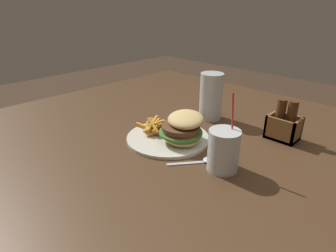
{
  "coord_description": "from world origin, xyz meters",
  "views": [
    {
      "loc": [
        0.63,
        -0.63,
        1.14
      ],
      "look_at": [
        0.05,
        -0.04,
        0.78
      ],
      "focal_mm": 30.0,
      "sensor_mm": 36.0,
      "label": 1
    }
  ],
  "objects_px": {
    "beer_glass": "(211,98)",
    "meal_plate_near": "(176,131)",
    "spoon": "(208,160)",
    "juice_glass": "(223,152)",
    "condiment_caddy": "(284,125)"
  },
  "relations": [
    {
      "from": "beer_glass",
      "to": "juice_glass",
      "type": "distance_m",
      "value": 0.36
    },
    {
      "from": "juice_glass",
      "to": "condiment_caddy",
      "type": "bearing_deg",
      "value": 83.26
    },
    {
      "from": "meal_plate_near",
      "to": "juice_glass",
      "type": "distance_m",
      "value": 0.2
    },
    {
      "from": "meal_plate_near",
      "to": "juice_glass",
      "type": "bearing_deg",
      "value": -8.67
    },
    {
      "from": "beer_glass",
      "to": "spoon",
      "type": "height_order",
      "value": "beer_glass"
    },
    {
      "from": "condiment_caddy",
      "to": "spoon",
      "type": "bearing_deg",
      "value": -105.63
    },
    {
      "from": "meal_plate_near",
      "to": "beer_glass",
      "type": "bearing_deg",
      "value": 100.16
    },
    {
      "from": "beer_glass",
      "to": "condiment_caddy",
      "type": "xyz_separation_m",
      "value": [
        0.28,
        0.02,
        -0.03
      ]
    },
    {
      "from": "meal_plate_near",
      "to": "condiment_caddy",
      "type": "distance_m",
      "value": 0.35
    },
    {
      "from": "meal_plate_near",
      "to": "beer_glass",
      "type": "xyz_separation_m",
      "value": [
        -0.04,
        0.24,
        0.04
      ]
    },
    {
      "from": "beer_glass",
      "to": "meal_plate_near",
      "type": "bearing_deg",
      "value": -79.84
    },
    {
      "from": "meal_plate_near",
      "to": "spoon",
      "type": "distance_m",
      "value": 0.16
    },
    {
      "from": "beer_glass",
      "to": "spoon",
      "type": "xyz_separation_m",
      "value": [
        0.2,
        -0.27,
        -0.07
      ]
    },
    {
      "from": "juice_glass",
      "to": "spoon",
      "type": "relative_size",
      "value": 1.55
    },
    {
      "from": "beer_glass",
      "to": "spoon",
      "type": "bearing_deg",
      "value": -53.92
    }
  ]
}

